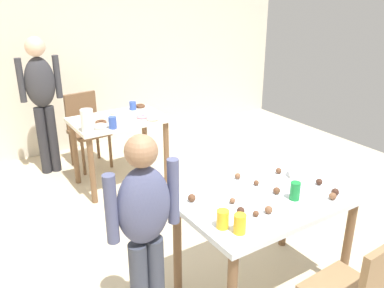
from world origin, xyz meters
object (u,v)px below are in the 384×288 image
person_girl_near (145,225)px  person_adult_far (42,94)px  chair_far_table (86,125)px  soda_can (295,191)px  dining_table_near (266,211)px  dining_table_far (119,130)px  pitcher_far (87,121)px  mixing_bowl (300,172)px

person_girl_near → person_adult_far: (0.13, 2.74, 0.15)m
chair_far_table → soda_can: 2.95m
dining_table_near → person_adult_far: 2.93m
person_girl_near → person_adult_far: bearing=87.3°
dining_table_far → chair_far_table: bearing=101.6°
person_girl_near → pitcher_far: (0.30, 1.79, 0.07)m
dining_table_near → soda_can: bearing=-41.4°
dining_table_near → dining_table_far: size_ratio=1.20×
dining_table_near → mixing_bowl: bearing=13.0°
person_adult_far → pitcher_far: (0.17, -0.95, -0.07)m
person_adult_far → soda_can: (0.86, -2.94, -0.12)m
dining_table_far → soda_can: 2.25m
soda_can → pitcher_far: bearing=109.0°
person_adult_far → mixing_bowl: size_ratio=9.50×
chair_far_table → mixing_bowl: bearing=-75.5°
chair_far_table → soda_can: size_ratio=7.13×
person_girl_near → chair_far_table: bearing=78.1°
dining_table_near → person_girl_near: (-0.86, 0.09, 0.15)m
soda_can → pitcher_far: size_ratio=0.56×
chair_far_table → person_girl_near: person_girl_near is taller
person_adult_far → person_girl_near: bearing=-92.7°
mixing_bowl → pitcher_far: bearing=118.4°
dining_table_near → dining_table_far: same height
dining_table_far → mixing_bowl: mixing_bowl is taller
person_girl_near → mixing_bowl: size_ratio=8.19×
person_adult_far → dining_table_far: bearing=-51.0°
dining_table_near → pitcher_far: pitcher_far is taller
dining_table_far → chair_far_table: chair_far_table is taller
dining_table_near → person_adult_far: size_ratio=0.74×
chair_far_table → pitcher_far: bearing=-106.6°
dining_table_far → pitcher_far: bearing=-150.7°
dining_table_near → soda_can: 0.24m
dining_table_far → dining_table_near: bearing=-86.0°
person_girl_near → person_adult_far: size_ratio=0.86×
mixing_bowl → pitcher_far: pitcher_far is taller
dining_table_far → pitcher_far: 0.53m
person_girl_near → soda_can: (0.99, -0.20, 0.02)m
mixing_bowl → pitcher_far: 2.03m
chair_far_table → mixing_bowl: 2.79m
chair_far_table → person_adult_far: (-0.44, 0.04, 0.44)m
pitcher_far → chair_far_table: bearing=73.4°
person_adult_far → mixing_bowl: person_adult_far is taller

